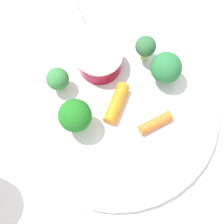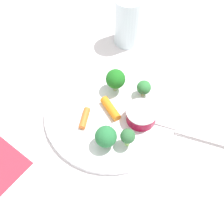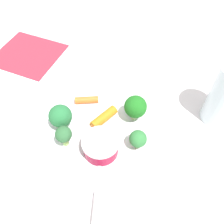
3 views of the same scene
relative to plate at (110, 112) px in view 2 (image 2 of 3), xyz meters
name	(u,v)px [view 2 (image 2 of 3)]	position (x,y,z in m)	size (l,w,h in m)	color
ground_plane	(111,114)	(0.00, 0.00, -0.01)	(2.40, 2.40, 0.00)	white
plate	(110,112)	(0.00, 0.00, 0.00)	(0.28, 0.28, 0.01)	white
sauce_cup	(141,115)	(0.00, -0.07, 0.02)	(0.06, 0.06, 0.03)	maroon
broccoli_floret_0	(106,137)	(-0.08, -0.02, 0.03)	(0.04, 0.04, 0.05)	#84B76E
broccoli_floret_1	(144,88)	(0.06, -0.05, 0.03)	(0.03, 0.03, 0.04)	#94B065
broccoli_floret_2	(128,137)	(-0.06, -0.06, 0.04)	(0.03, 0.03, 0.05)	#92C462
broccoli_floret_3	(116,79)	(0.06, 0.01, 0.04)	(0.04, 0.04, 0.06)	#8DAD75
carrot_stick_0	(109,108)	(0.00, 0.00, 0.01)	(0.02, 0.02, 0.06)	orange
carrot_stick_1	(85,118)	(-0.04, 0.04, 0.01)	(0.01, 0.01, 0.05)	orange
fork	(182,130)	(0.00, -0.15, 0.01)	(0.01, 0.19, 0.00)	#B7AFAF
drinking_glass	(128,21)	(0.22, 0.03, 0.06)	(0.07, 0.07, 0.13)	silver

